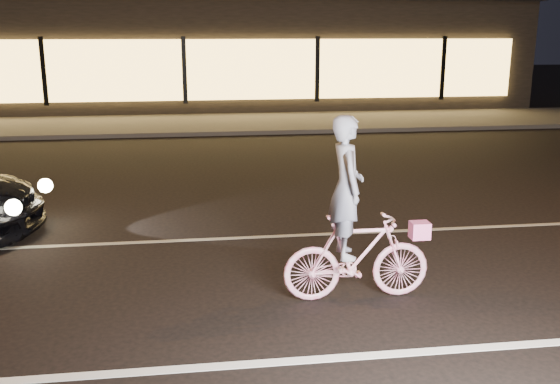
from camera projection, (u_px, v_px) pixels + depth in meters
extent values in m
plane|color=black|center=(176.00, 299.00, 6.90)|extent=(90.00, 90.00, 0.00)
cube|color=silver|center=(172.00, 370.00, 5.46)|extent=(60.00, 0.12, 0.01)
cube|color=gray|center=(179.00, 241.00, 8.82)|extent=(60.00, 0.10, 0.01)
cube|color=#383533|center=(186.00, 124.00, 19.35)|extent=(30.00, 4.00, 0.12)
cube|color=black|center=(185.00, 53.00, 24.61)|extent=(25.00, 8.00, 4.00)
cube|color=#FFC259|center=(184.00, 70.00, 20.78)|extent=(23.00, 0.15, 2.00)
cube|color=black|center=(44.00, 71.00, 20.11)|extent=(0.15, 0.08, 2.20)
cube|color=black|center=(184.00, 70.00, 20.71)|extent=(0.15, 0.08, 2.20)
cube|color=black|center=(317.00, 69.00, 21.30)|extent=(0.15, 0.08, 2.20)
cube|color=black|center=(443.00, 68.00, 21.90)|extent=(0.15, 0.08, 2.20)
imported|color=#F74B81|center=(357.00, 257.00, 6.80)|extent=(1.63, 0.46, 0.98)
imported|color=silver|center=(346.00, 187.00, 6.59)|extent=(0.37, 0.56, 1.54)
cube|color=#EE4A8F|center=(420.00, 230.00, 6.83)|extent=(0.20, 0.17, 0.19)
sphere|color=#FFF2BF|center=(45.00, 186.00, 9.46)|extent=(0.22, 0.22, 0.22)
sphere|color=#FFF2BF|center=(13.00, 207.00, 8.30)|extent=(0.22, 0.22, 0.22)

